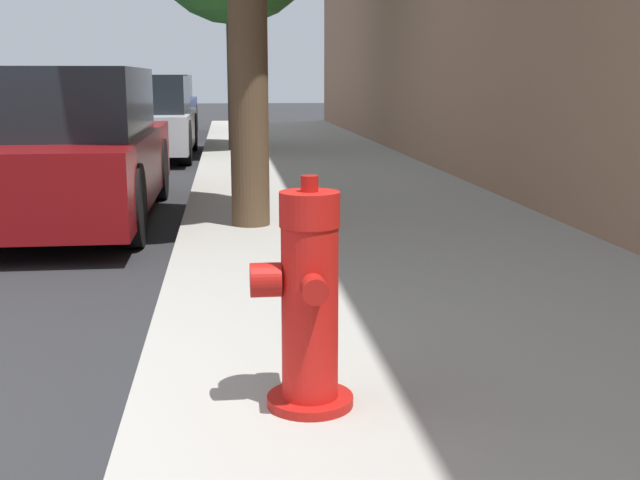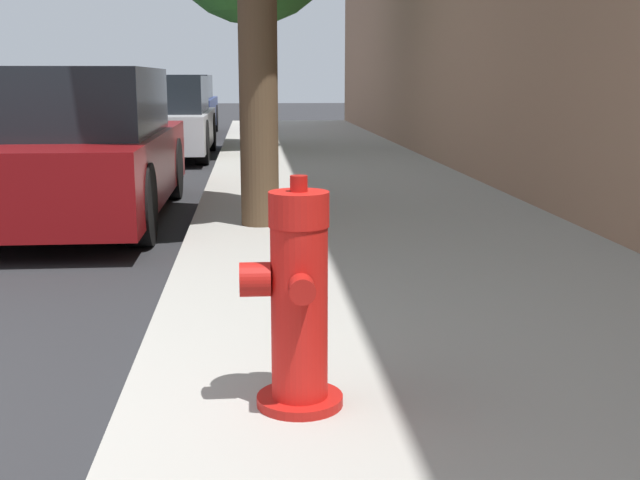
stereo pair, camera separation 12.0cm
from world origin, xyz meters
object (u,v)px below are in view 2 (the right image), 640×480
object	(u,v)px
fire_hydrant	(298,303)
parked_car_far	(176,106)
parked_car_near	(72,148)
parked_car_mid	(157,118)

from	to	relation	value
fire_hydrant	parked_car_far	size ratio (longest dim) A/B	0.20
fire_hydrant	parked_car_far	bearing A→B (deg)	96.63
parked_car_near	parked_car_mid	size ratio (longest dim) A/B	1.05
fire_hydrant	parked_car_near	size ratio (longest dim) A/B	0.20
parked_car_near	parked_car_far	bearing A→B (deg)	90.32
parked_car_far	fire_hydrant	bearing A→B (deg)	-83.37
fire_hydrant	parked_car_near	distance (m)	5.13
parked_car_far	parked_car_mid	bearing A→B (deg)	-88.23
fire_hydrant	parked_car_mid	xyz separation A→B (m)	(-1.70, 10.79, 0.12)
fire_hydrant	parked_car_far	distance (m)	16.08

